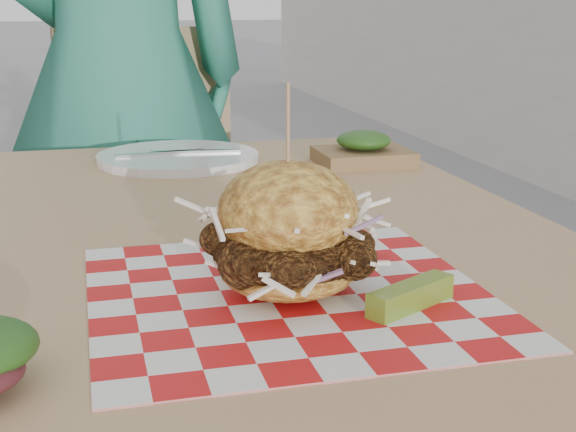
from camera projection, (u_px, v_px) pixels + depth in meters
name	position (u px, v px, depth m)	size (l,w,h in m)	color
diner	(118.00, 72.00, 1.80)	(0.62, 0.41, 1.71)	#308C71
patio_table	(225.00, 295.00, 0.96)	(0.80, 1.20, 0.75)	tan
patio_chair	(147.00, 200.00, 1.91)	(0.48, 0.49, 0.95)	tan
paper_liner	(288.00, 293.00, 0.74)	(0.36, 0.36, 0.00)	red
sandwich	(288.00, 237.00, 0.73)	(0.17, 0.17, 0.19)	gold
pickle_spear	(411.00, 296.00, 0.70)	(0.10, 0.02, 0.02)	olive
place_setting	(178.00, 157.00, 1.34)	(0.27, 0.27, 0.02)	white
kraft_tray	(363.00, 151.00, 1.32)	(0.15, 0.12, 0.06)	olive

